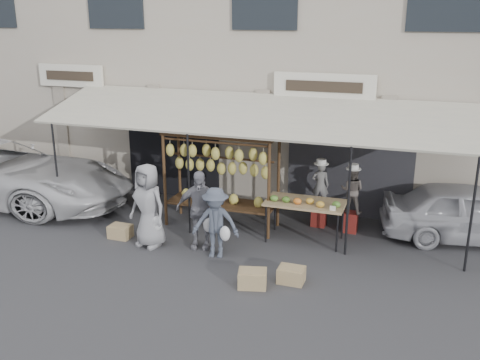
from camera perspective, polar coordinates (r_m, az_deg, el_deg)
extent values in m
plane|color=#2D2D30|center=(10.95, -2.99, -8.53)|extent=(90.00, 90.00, 0.00)
cube|color=#A9A191|center=(16.11, 5.70, 12.70)|extent=(24.00, 6.00, 7.00)
cube|color=#232328|center=(13.15, 11.62, 1.43)|extent=(3.00, 0.10, 2.50)
cube|color=black|center=(14.48, -7.13, 3.10)|extent=(2.60, 0.10, 2.50)
cube|color=silver|center=(12.82, 8.95, 9.85)|extent=(2.40, 0.10, 0.60)
cube|color=silver|center=(15.65, -17.59, 10.58)|extent=(2.00, 0.10, 0.60)
cube|color=beige|center=(12.21, 0.89, 7.08)|extent=(10.00, 2.34, 0.63)
cylinder|color=black|center=(13.66, -18.98, 0.98)|extent=(0.05, 0.05, 2.30)
cylinder|color=black|center=(11.88, -5.47, -0.51)|extent=(0.05, 0.05, 2.30)
cylinder|color=black|center=(10.95, 11.46, -2.33)|extent=(0.05, 0.05, 2.30)
cylinder|color=black|center=(10.93, 23.48, -3.50)|extent=(0.05, 0.05, 2.30)
cylinder|color=#352015|center=(12.43, -8.05, -0.02)|extent=(0.07, 0.07, 2.20)
cylinder|color=#352015|center=(11.55, 3.09, -1.23)|extent=(0.07, 0.07, 2.20)
cylinder|color=#352015|center=(13.12, -6.47, 0.96)|extent=(0.07, 0.07, 2.20)
cylinder|color=#352015|center=(12.28, 4.12, -0.11)|extent=(0.07, 0.07, 2.20)
cube|color=#352015|center=(12.01, -2.05, 4.95)|extent=(2.60, 0.90, 0.07)
cylinder|color=#352015|center=(11.72, -2.66, 4.03)|extent=(2.50, 0.05, 0.05)
cylinder|color=#352015|center=(12.35, -1.46, 4.73)|extent=(2.50, 0.05, 0.05)
cylinder|color=#352015|center=(12.14, -2.03, 2.41)|extent=(2.50, 0.05, 0.05)
cube|color=#352015|center=(12.46, -1.97, -2.48)|extent=(2.50, 0.80, 0.05)
ellipsoid|color=#DCC45D|center=(12.22, -7.45, 3.20)|extent=(0.20, 0.18, 0.30)
ellipsoid|color=#DCC45D|center=(12.24, -5.98, 3.18)|extent=(0.20, 0.18, 0.30)
ellipsoid|color=#DCC45D|center=(11.98, -5.10, 3.12)|extent=(0.20, 0.18, 0.30)
ellipsoid|color=#DCC45D|center=(12.01, -3.60, 3.18)|extent=(0.20, 0.18, 0.30)
ellipsoid|color=#DCC45D|center=(11.78, -2.65, 2.83)|extent=(0.20, 0.18, 0.30)
ellipsoid|color=#DCC45D|center=(11.81, -1.14, 2.93)|extent=(0.20, 0.18, 0.30)
ellipsoid|color=#DCC45D|center=(11.59, -0.11, 2.61)|extent=(0.20, 0.18, 0.30)
ellipsoid|color=#DCC45D|center=(11.64, 1.41, 2.75)|extent=(0.20, 0.18, 0.30)
ellipsoid|color=#DCC45D|center=(11.43, 2.49, 2.31)|extent=(0.20, 0.18, 0.30)
ellipsoid|color=#DCC45D|center=(12.60, -6.48, 1.83)|extent=(0.20, 0.18, 0.30)
ellipsoid|color=#DCC45D|center=(12.50, -5.39, 1.65)|extent=(0.20, 0.18, 0.30)
ellipsoid|color=#DCC45D|center=(12.39, -4.28, 1.66)|extent=(0.20, 0.18, 0.30)
ellipsoid|color=#DCC45D|center=(12.28, -3.16, 1.58)|extent=(0.20, 0.18, 0.30)
ellipsoid|color=#DCC45D|center=(12.21, -2.01, 1.23)|extent=(0.20, 0.18, 0.30)
ellipsoid|color=#DCC45D|center=(12.11, -0.85, 1.25)|extent=(0.20, 0.18, 0.30)
ellipsoid|color=#DCC45D|center=(12.02, 0.32, 1.27)|extent=(0.20, 0.18, 0.30)
ellipsoid|color=#DCC45D|center=(11.95, 1.51, 1.04)|extent=(0.20, 0.18, 0.30)
ellipsoid|color=#DCC45D|center=(11.88, 2.72, 0.79)|extent=(0.20, 0.18, 0.30)
cube|color=tan|center=(11.60, 6.97, -2.43)|extent=(1.70, 0.90, 0.05)
cylinder|color=black|center=(11.60, 2.77, -4.70)|extent=(0.04, 0.04, 0.85)
cylinder|color=black|center=(11.30, 10.31, -5.59)|extent=(0.04, 0.04, 0.85)
cylinder|color=black|center=(12.26, 3.75, -3.47)|extent=(0.04, 0.04, 0.85)
cylinder|color=black|center=(11.98, 10.88, -4.27)|extent=(0.04, 0.04, 0.85)
ellipsoid|color=#598C33|center=(11.53, 3.67, -1.96)|extent=(0.18, 0.14, 0.14)
ellipsoid|color=#477226|center=(11.48, 4.93, -2.08)|extent=(0.18, 0.14, 0.14)
ellipsoid|color=orange|center=(11.40, 6.14, -2.25)|extent=(0.18, 0.14, 0.14)
ellipsoid|color=gold|center=(11.44, 7.47, -2.23)|extent=(0.18, 0.14, 0.14)
ellipsoid|color=gold|center=(11.27, 8.56, -2.58)|extent=(0.18, 0.14, 0.14)
ellipsoid|color=#598C33|center=(11.32, 10.23, -2.58)|extent=(0.18, 0.14, 0.14)
imported|color=slate|center=(12.44, 8.56, -0.55)|extent=(0.43, 0.31, 1.09)
imported|color=#5A514C|center=(12.22, 11.87, -1.07)|extent=(0.54, 0.44, 1.06)
imported|color=gray|center=(11.43, -9.77, -2.69)|extent=(1.00, 0.78, 1.81)
imported|color=gray|center=(11.22, -4.36, -3.17)|extent=(1.06, 0.60, 1.70)
imported|color=#454C5B|center=(10.82, -2.62, -4.57)|extent=(1.03, 0.70, 1.48)
cube|color=maroon|center=(12.69, 8.41, -3.86)|extent=(0.41, 0.41, 0.45)
cube|color=maroon|center=(12.48, 11.66, -4.38)|extent=(0.40, 0.40, 0.46)
cube|color=tan|center=(9.90, 1.33, -10.48)|extent=(0.59, 0.50, 0.31)
cube|color=tan|center=(10.09, 5.49, -10.04)|extent=(0.48, 0.37, 0.29)
cube|color=tan|center=(12.22, -12.64, -5.38)|extent=(0.48, 0.37, 0.29)
imported|color=#B0B1B6|center=(12.65, 23.43, -3.21)|extent=(3.98, 2.17, 1.29)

